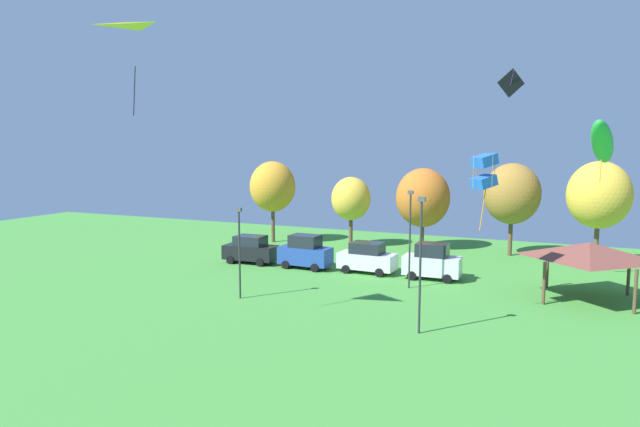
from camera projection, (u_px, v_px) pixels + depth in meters
name	position (u px, v px, depth m)	size (l,w,h in m)	color
kite_flying_0	(141.00, 50.00, 28.37)	(2.74, 2.20, 3.39)	yellow
kite_flying_2	(484.00, 171.00, 31.29)	(1.57, 1.58, 4.29)	blue
kite_flying_3	(511.00, 83.00, 35.74)	(1.57, 0.98, 1.80)	black
kite_flying_5	(602.00, 142.00, 27.42)	(1.55, 4.55, 3.32)	green
parked_car_leftmost	(250.00, 249.00, 46.13)	(4.38, 2.27, 2.24)	black
parked_car_second_from_left	(305.00, 252.00, 44.14)	(4.13, 2.07, 2.62)	#234299
parked_car_third_from_left	(367.00, 258.00, 42.60)	(4.33, 2.18, 2.31)	silver
parked_car_rightmost_in_row	(432.00, 262.00, 40.54)	(4.05, 2.01, 2.61)	silver
park_pavilion	(589.00, 251.00, 34.97)	(6.23, 5.75, 3.60)	brown
light_post_0	(420.00, 258.00, 28.60)	(0.36, 0.20, 7.00)	#2D2D33
light_post_2	(239.00, 247.00, 35.26)	(0.36, 0.20, 5.71)	#2D2D33
light_post_3	(410.00, 234.00, 37.75)	(0.36, 0.20, 6.56)	#2D2D33
treeline_tree_0	(273.00, 187.00, 55.56)	(4.47, 4.47, 7.94)	brown
treeline_tree_1	(351.00, 199.00, 53.46)	(3.70, 3.70, 6.54)	brown
treeline_tree_2	(423.00, 198.00, 52.18)	(4.92, 4.92, 7.42)	brown
treeline_tree_3	(512.00, 194.00, 48.71)	(4.76, 4.76, 8.00)	brown
treeline_tree_4	(599.00, 195.00, 44.12)	(4.77, 4.77, 8.30)	brown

